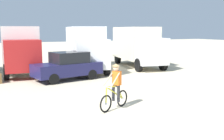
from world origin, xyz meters
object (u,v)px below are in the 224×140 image
Objects in this scene: box_truck_avon_van at (86,46)px; box_truck_white_box at (20,47)px; box_truck_cream_rv at (138,45)px; sedan_parked at (68,66)px; cyclist_orange_shirt at (115,88)px.

box_truck_white_box is at bearing 167.92° from box_truck_avon_van.
box_truck_cream_rv reaches higher than sedan_parked.
box_truck_cream_rv is 7.96m from sedan_parked.
box_truck_avon_van is 3.89× the size of cyclist_orange_shirt.
box_truck_cream_rv is 1.58× the size of sedan_parked.
box_truck_avon_van is at bearing -12.08° from box_truck_white_box.
box_truck_avon_van reaches higher than cyclist_orange_shirt.
sedan_parked is (2.27, -4.29, -0.99)m from box_truck_white_box.
sedan_parked is at bearing 88.51° from cyclist_orange_shirt.
box_truck_cream_rv reaches higher than cyclist_orange_shirt.
cyclist_orange_shirt is at bearing -79.29° from box_truck_white_box.
box_truck_white_box is 0.97× the size of box_truck_avon_van.
box_truck_avon_van is at bearing 75.40° from cyclist_orange_shirt.
box_truck_white_box is 3.79× the size of cyclist_orange_shirt.
box_truck_white_box reaches higher than sedan_parked.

